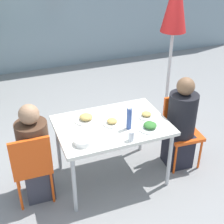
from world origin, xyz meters
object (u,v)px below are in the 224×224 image
object	(u,v)px
person_left	(35,156)
drinking_cup	(131,136)
chair_right	(181,125)
salad_bowl	(83,141)
closed_umbrella	(175,11)
bottle	(129,118)
person_right	(181,126)
chair_left	(32,163)

from	to	relation	value
person_left	drinking_cup	xyz separation A→B (m)	(0.93, -0.38, 0.27)
chair_right	salad_bowl	world-z (taller)	chair_right
closed_umbrella	drinking_cup	xyz separation A→B (m)	(-1.11, -1.18, -0.91)
closed_umbrella	bottle	size ratio (longest dim) A/B	8.85
closed_umbrella	salad_bowl	bearing A→B (deg)	-146.35
person_right	drinking_cup	xyz separation A→B (m)	(-0.80, -0.30, 0.25)
bottle	drinking_cup	xyz separation A→B (m)	(-0.07, -0.22, -0.07)
closed_umbrella	salad_bowl	xyz separation A→B (m)	(-1.58, -1.05, -0.94)
chair_right	person_right	world-z (taller)	person_right
person_right	chair_left	bearing A→B (deg)	4.04
chair_right	drinking_cup	world-z (taller)	chair_right
person_left	closed_umbrella	xyz separation A→B (m)	(2.04, 0.79, 1.18)
bottle	salad_bowl	bearing A→B (deg)	-170.29
person_left	chair_right	distance (m)	1.79
chair_left	closed_umbrella	distance (m)	2.57
person_right	closed_umbrella	distance (m)	1.48
closed_umbrella	bottle	distance (m)	1.65
chair_right	closed_umbrella	xyz separation A→B (m)	(0.26, 0.79, 1.20)
person_right	drinking_cup	size ratio (longest dim) A/B	10.90
chair_left	closed_umbrella	xyz separation A→B (m)	(2.09, 0.87, 1.20)
closed_umbrella	bottle	xyz separation A→B (m)	(-1.04, -0.96, -0.84)
drinking_cup	salad_bowl	size ratio (longest dim) A/B	0.59
chair_left	person_left	bearing A→B (deg)	58.00
chair_left	salad_bowl	xyz separation A→B (m)	(0.51, -0.18, 0.27)
bottle	salad_bowl	xyz separation A→B (m)	(-0.54, -0.09, -0.10)
person_left	chair_right	world-z (taller)	person_left
person_left	closed_umbrella	bearing A→B (deg)	22.39
chair_left	bottle	distance (m)	1.12
salad_bowl	person_right	bearing A→B (deg)	8.14
chair_left	bottle	size ratio (longest dim) A/B	3.42
chair_right	salad_bowl	distance (m)	1.38
bottle	chair_right	bearing A→B (deg)	11.90
person_left	drinking_cup	bearing A→B (deg)	-21.22
drinking_cup	closed_umbrella	bearing A→B (deg)	46.61
closed_umbrella	chair_left	bearing A→B (deg)	-157.44
person_left	bottle	size ratio (longest dim) A/B	4.49
drinking_cup	bottle	bearing A→B (deg)	71.97
bottle	drinking_cup	size ratio (longest dim) A/B	2.34
salad_bowl	drinking_cup	bearing A→B (deg)	-14.65
person_left	drinking_cup	size ratio (longest dim) A/B	10.50
drinking_cup	chair_right	bearing A→B (deg)	24.02
bottle	chair_left	bearing A→B (deg)	175.11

